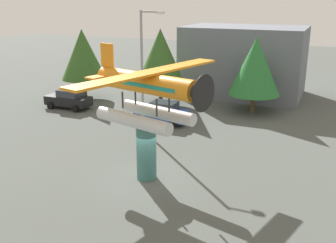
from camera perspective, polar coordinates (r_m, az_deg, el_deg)
name	(u,v)px	position (r m, az deg, el deg)	size (l,w,h in m)	color
ground_plane	(147,178)	(22.30, -3.09, -8.17)	(140.00, 140.00, 0.00)	#4C514C
display_pedestal	(146,151)	(21.64, -3.16, -4.27)	(1.10, 1.10, 3.27)	#386B66
floatplane_monument	(147,92)	(20.56, -3.04, 4.23)	(7.19, 10.32, 4.00)	silver
car_near_black	(69,99)	(36.82, -14.19, 3.20)	(4.20, 2.02, 1.76)	black
car_mid_blue	(162,112)	(31.49, -0.87, 1.34)	(4.20, 2.02, 1.76)	#2847B7
streetlight_primary	(144,64)	(28.58, -3.49, 8.26)	(1.84, 0.28, 8.84)	gray
storefront_building	(244,61)	(41.36, 10.98, 8.61)	(11.75, 7.82, 6.92)	slate
tree_west	(83,54)	(39.72, -12.25, 9.50)	(4.36, 4.36, 6.80)	brown
tree_east	(160,58)	(35.99, -1.10, 9.24)	(4.65, 4.65, 7.06)	brown
tree_center_back	(255,66)	(34.54, 12.53, 7.84)	(4.41, 4.41, 6.55)	brown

